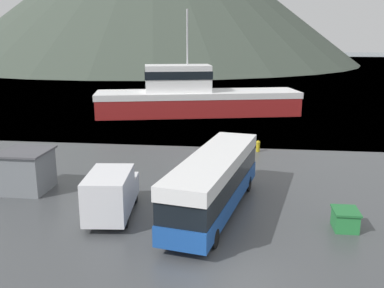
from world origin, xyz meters
TOP-DOWN VIEW (x-y plane):
  - ground_plane at (0.00, 0.00)m, footprint 400.00×400.00m
  - water_surface at (0.00, 140.30)m, footprint 240.00×240.00m
  - tour_bus at (-1.12, 6.30)m, footprint 4.59×11.35m
  - delivery_van at (-6.44, 5.08)m, footprint 2.61×5.42m
  - fishing_boat at (-5.73, 35.96)m, footprint 25.05×11.14m
  - storage_bin at (5.42, 4.97)m, footprint 1.23×1.47m
  - dock_kiosk at (-12.78, 8.28)m, footprint 2.83×2.97m
  - small_boat at (-0.48, 41.91)m, footprint 7.88×4.24m
  - mooring_bollard at (1.57, 19.30)m, footprint 0.36×0.36m

SIDE VIEW (x-z plane):
  - ground_plane at x=0.00m, z-range 0.00..0.00m
  - water_surface at x=0.00m, z-range 0.00..0.00m
  - small_boat at x=-0.48m, z-range 0.00..0.93m
  - mooring_bollard at x=1.57m, z-range 0.04..0.98m
  - storage_bin at x=5.42m, z-range 0.01..1.02m
  - dock_kiosk at x=-12.78m, z-range 0.01..2.56m
  - delivery_van at x=-6.44m, z-range 0.06..2.59m
  - tour_bus at x=-1.12m, z-range 0.20..3.41m
  - fishing_boat at x=-5.73m, z-range -3.94..8.42m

